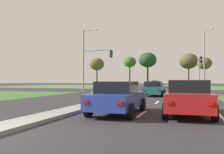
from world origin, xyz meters
The scene contains 33 objects.
ground_plane centered at (0.00, 30.00, 0.00)m, with size 200.00×200.00×0.00m, color #282628.
grass_verge_far_left centered at (-25.50, 54.50, 0.00)m, with size 35.00×35.00×0.01m, color #476B38.
median_island_near centered at (0.00, 11.00, 0.07)m, with size 1.20×22.00×0.14m, color gray.
median_island_far centered at (0.00, 55.00, 0.07)m, with size 1.20×36.00×0.14m, color gray.
lane_dash_near centered at (3.50, 5.78, 0.01)m, with size 0.14×2.00×0.01m, color silver.
lane_dash_second centered at (3.50, 11.78, 0.01)m, with size 0.14×2.00×0.01m, color silver.
lane_dash_third centered at (3.50, 17.78, 0.01)m, with size 0.14×2.00×0.01m, color silver.
lane_dash_fourth centered at (3.50, 23.78, 0.01)m, with size 0.14×2.00×0.01m, color silver.
edge_line_right centered at (6.85, 12.00, 0.01)m, with size 0.14×24.00×0.01m, color silver.
stop_bar_near centered at (3.80, 23.00, 0.01)m, with size 6.40×0.50×0.01m, color silver.
crosswalk_bar_near centered at (-6.40, 24.80, 0.01)m, with size 0.70×2.80×0.01m, color silver.
crosswalk_bar_second centered at (-5.25, 24.80, 0.01)m, with size 0.70×2.80×0.01m, color silver.
crosswalk_bar_third centered at (-4.10, 24.80, 0.01)m, with size 0.70×2.80×0.01m, color silver.
crosswalk_bar_fourth centered at (-2.95, 24.80, 0.01)m, with size 0.70×2.80×0.01m, color silver.
crosswalk_bar_fifth centered at (-1.80, 24.80, 0.01)m, with size 0.70×2.80×0.01m, color silver.
crosswalk_bar_sixth centered at (-0.65, 24.80, 0.01)m, with size 0.70×2.80×0.01m, color silver.
crosswalk_bar_seventh centered at (0.50, 24.80, 0.01)m, with size 0.70×2.80×0.01m, color silver.
crosswalk_bar_eighth centered at (1.65, 24.80, 0.01)m, with size 0.70×2.80×0.01m, color silver.
car_red_near centered at (5.55, 6.11, 0.80)m, with size 2.03×4.56×1.55m.
car_blue_second centered at (2.45, 5.51, 0.77)m, with size 2.02×4.25×1.50m.
car_teal_third centered at (2.37, 18.63, 0.75)m, with size 2.04×4.33×1.46m.
car_white_fourth centered at (5.58, 20.54, 0.80)m, with size 2.00×4.59×1.58m.
car_grey_fifth centered at (-2.25, 56.75, 0.81)m, with size 2.07×4.48×1.59m.
traffic_signal_near_left centered at (-6.11, 23.40, 3.94)m, with size 4.24×0.32×5.77m.
traffic_signal_far_right centered at (7.60, 34.62, 3.79)m, with size 0.32×5.32×5.43m.
street_lamp_second centered at (-8.13, 24.97, 4.90)m, with size 2.50×0.71×8.70m.
street_lamp_third centered at (8.45, 35.51, 5.47)m, with size 1.38×2.35×9.77m.
pedestrian_at_median centered at (0.24, 43.82, 1.16)m, with size 0.34×0.34×1.69m.
treeline_near centered at (-18.60, 56.13, 6.23)m, with size 4.15×4.15×8.04m.
treeline_second centered at (-9.24, 57.02, 6.64)m, with size 3.48×3.48×8.23m.
treeline_third centered at (-4.51, 58.52, 7.25)m, with size 4.86×4.86×9.37m.
treeline_fourth centered at (6.18, 58.84, 6.70)m, with size 4.83×4.83×8.79m.
treeline_fifth centered at (9.87, 55.96, 5.79)m, with size 3.49×3.49×7.31m.
Camera 1 is at (5.42, -4.65, 1.52)m, focal length 36.84 mm.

